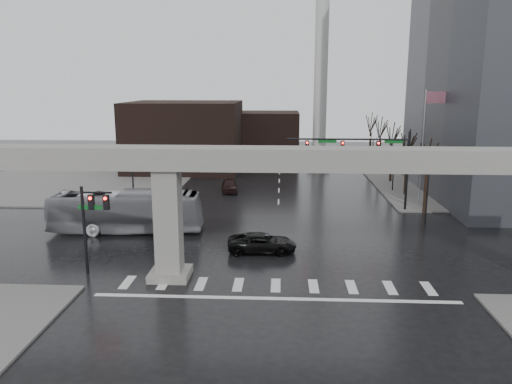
% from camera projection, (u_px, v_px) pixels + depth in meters
% --- Properties ---
extents(ground, '(160.00, 160.00, 0.00)m').
position_uv_depth(ground, '(276.00, 279.00, 32.74)').
color(ground, black).
rests_on(ground, ground).
extents(sidewalk_ne, '(28.00, 36.00, 0.15)m').
position_uv_depth(sidewalk_ne, '(474.00, 179.00, 66.53)').
color(sidewalk_ne, '#615F5D').
rests_on(sidewalk_ne, ground).
extents(sidewalk_nw, '(28.00, 36.00, 0.15)m').
position_uv_depth(sidewalk_nw, '(92.00, 176.00, 69.16)').
color(sidewalk_nw, '#615F5D').
rests_on(sidewalk_nw, ground).
extents(elevated_guideway, '(48.00, 2.60, 8.70)m').
position_uv_depth(elevated_guideway, '(297.00, 177.00, 31.21)').
color(elevated_guideway, gray).
rests_on(elevated_guideway, ground).
extents(building_far_left, '(16.00, 14.00, 10.00)m').
position_uv_depth(building_far_left, '(185.00, 136.00, 73.36)').
color(building_far_left, black).
rests_on(building_far_left, ground).
extents(building_far_mid, '(10.00, 10.00, 8.00)m').
position_uv_depth(building_far_mid, '(268.00, 136.00, 82.72)').
color(building_far_mid, black).
rests_on(building_far_mid, ground).
extents(smokestack, '(3.60, 3.60, 30.00)m').
position_uv_depth(smokestack, '(321.00, 78.00, 74.47)').
color(smokestack, silver).
rests_on(smokestack, ground).
extents(signal_mast_arm, '(12.12, 0.43, 8.00)m').
position_uv_depth(signal_mast_arm, '(370.00, 153.00, 49.38)').
color(signal_mast_arm, black).
rests_on(signal_mast_arm, ground).
extents(signal_left_pole, '(2.30, 0.30, 6.00)m').
position_uv_depth(signal_left_pole, '(91.00, 215.00, 32.98)').
color(signal_left_pole, black).
rests_on(signal_left_pole, ground).
extents(flagpole_assembly, '(2.06, 0.12, 12.00)m').
position_uv_depth(flagpole_assembly, '(426.00, 133.00, 51.82)').
color(flagpole_assembly, silver).
rests_on(flagpole_assembly, ground).
extents(lamp_right_0, '(1.22, 0.32, 5.11)m').
position_uv_depth(lamp_right_0, '(428.00, 187.00, 44.97)').
color(lamp_right_0, black).
rests_on(lamp_right_0, ground).
extents(lamp_right_1, '(1.22, 0.32, 5.11)m').
position_uv_depth(lamp_right_1, '(394.00, 163.00, 58.63)').
color(lamp_right_1, black).
rests_on(lamp_right_1, ground).
extents(lamp_right_2, '(1.22, 0.32, 5.11)m').
position_uv_depth(lamp_right_2, '(373.00, 148.00, 72.29)').
color(lamp_right_2, black).
rests_on(lamp_right_2, ground).
extents(lamp_left_0, '(1.22, 0.32, 5.11)m').
position_uv_depth(lamp_left_0, '(133.00, 184.00, 46.34)').
color(lamp_left_0, black).
rests_on(lamp_left_0, ground).
extents(lamp_left_1, '(1.22, 0.32, 5.11)m').
position_uv_depth(lamp_left_1, '(167.00, 161.00, 60.00)').
color(lamp_left_1, black).
rests_on(lamp_left_1, ground).
extents(lamp_left_2, '(1.22, 0.32, 5.11)m').
position_uv_depth(lamp_left_2, '(188.00, 146.00, 73.66)').
color(lamp_left_2, black).
rests_on(lamp_left_2, ground).
extents(tree_right_0, '(1.09, 1.58, 7.50)m').
position_uv_depth(tree_right_0, '(426.00, 185.00, 48.99)').
color(tree_right_0, black).
rests_on(tree_right_0, ground).
extents(tree_right_1, '(1.09, 1.61, 7.67)m').
position_uv_depth(tree_right_1, '(407.00, 171.00, 56.78)').
color(tree_right_1, black).
rests_on(tree_right_1, ground).
extents(tree_right_2, '(1.10, 1.63, 7.85)m').
position_uv_depth(tree_right_2, '(392.00, 160.00, 64.57)').
color(tree_right_2, black).
rests_on(tree_right_2, ground).
extents(tree_right_3, '(1.11, 1.66, 8.02)m').
position_uv_depth(tree_right_3, '(380.00, 151.00, 72.36)').
color(tree_right_3, black).
rests_on(tree_right_3, ground).
extents(tree_right_4, '(1.12, 1.69, 8.19)m').
position_uv_depth(tree_right_4, '(370.00, 144.00, 80.15)').
color(tree_right_4, black).
rests_on(tree_right_4, ground).
extents(pickup_truck, '(5.26, 2.51, 1.45)m').
position_uv_depth(pickup_truck, '(262.00, 243.00, 37.92)').
color(pickup_truck, black).
rests_on(pickup_truck, ground).
extents(city_bus, '(13.16, 3.85, 3.62)m').
position_uv_depth(city_bus, '(126.00, 212.00, 42.82)').
color(city_bus, '#A6A7AB').
rests_on(city_bus, ground).
extents(far_car, '(2.38, 4.63, 1.51)m').
position_uv_depth(far_car, '(230.00, 185.00, 59.12)').
color(far_car, black).
rests_on(far_car, ground).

